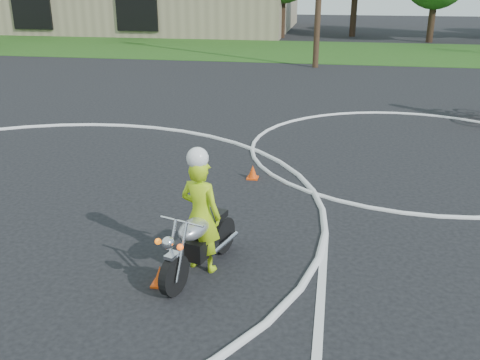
# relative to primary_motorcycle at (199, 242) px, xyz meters

# --- Properties ---
(grass_strip) EXTENTS (120.00, 10.00, 0.02)m
(grass_strip) POSITION_rel_primary_motorcycle_xyz_m (-4.21, 25.63, -0.49)
(grass_strip) COLOR #1E4714
(grass_strip) RESTS_ON ground
(course_markings) EXTENTS (19.05, 19.05, 0.12)m
(course_markings) POSITION_rel_primary_motorcycle_xyz_m (-2.04, 2.99, -0.49)
(course_markings) COLOR silver
(course_markings) RESTS_ON ground
(primary_motorcycle) EXTENTS (0.90, 1.90, 1.03)m
(primary_motorcycle) POSITION_rel_primary_motorcycle_xyz_m (0.00, 0.00, 0.00)
(primary_motorcycle) COLOR black
(primary_motorcycle) RESTS_ON ground
(rider_primary_grp) EXTENTS (0.72, 0.58, 1.90)m
(rider_primary_grp) POSITION_rel_primary_motorcycle_xyz_m (0.01, 0.13, 0.42)
(rider_primary_grp) COLOR #AFDA16
(rider_primary_grp) RESTS_ON ground
(traffic_cones) EXTENTS (22.79, 12.71, 0.30)m
(traffic_cones) POSITION_rel_primary_motorcycle_xyz_m (0.15, 2.59, -0.36)
(traffic_cones) COLOR #EF480C
(traffic_cones) RESTS_ON ground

